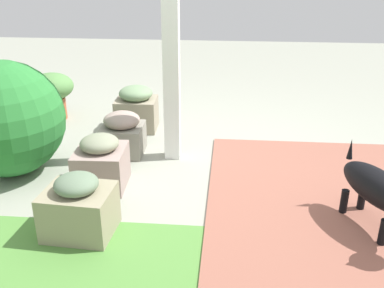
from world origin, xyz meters
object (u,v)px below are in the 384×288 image
(porch_pillar, at_px, (170,13))
(stone_planter_far, at_px, (79,207))
(stone_planter_mid, at_px, (101,163))
(dog, at_px, (383,190))
(round_shrub, at_px, (6,119))
(stone_planter_near, at_px, (123,134))
(stone_planter_nearest, at_px, (137,108))
(terracotta_pot_broad, at_px, (52,91))

(porch_pillar, height_order, stone_planter_far, porch_pillar)
(stone_planter_mid, height_order, dog, dog)
(round_shrub, bearing_deg, stone_planter_far, 135.94)
(stone_planter_near, bearing_deg, stone_planter_nearest, -90.22)
(stone_planter_near, height_order, dog, dog)
(stone_planter_near, xyz_separation_m, round_shrub, (0.84, 0.46, 0.28))
(stone_planter_mid, relative_size, terracotta_pot_broad, 0.84)
(terracotta_pot_broad, relative_size, dog, 0.67)
(stone_planter_far, bearing_deg, porch_pillar, -109.96)
(porch_pillar, relative_size, stone_planter_near, 6.37)
(stone_planter_mid, relative_size, stone_planter_far, 0.94)
(stone_planter_far, bearing_deg, stone_planter_mid, -86.85)
(stone_planter_nearest, bearing_deg, round_shrub, 52.02)
(stone_planter_nearest, height_order, stone_planter_mid, stone_planter_nearest)
(terracotta_pot_broad, bearing_deg, dog, 146.60)
(dog, bearing_deg, stone_planter_near, -29.24)
(porch_pillar, height_order, terracotta_pot_broad, porch_pillar)
(porch_pillar, relative_size, dog, 3.30)
(stone_planter_near, distance_m, stone_planter_far, 1.29)
(stone_planter_far, bearing_deg, stone_planter_nearest, -89.62)
(stone_planter_nearest, xyz_separation_m, stone_planter_far, (-0.01, 1.91, -0.03))
(round_shrub, bearing_deg, stone_planter_nearest, -127.98)
(porch_pillar, distance_m, round_shrub, 1.59)
(porch_pillar, bearing_deg, stone_planter_near, -4.49)
(stone_planter_mid, bearing_deg, terracotta_pot_broad, -56.96)
(round_shrub, xyz_separation_m, dog, (-2.82, 0.65, -0.16))
(stone_planter_near, distance_m, round_shrub, 1.00)
(stone_planter_near, height_order, round_shrub, round_shrub)
(stone_planter_nearest, bearing_deg, stone_planter_near, 89.78)
(stone_planter_nearest, height_order, dog, dog)
(round_shrub, bearing_deg, terracotta_pot_broad, -83.70)
(stone_planter_nearest, xyz_separation_m, round_shrub, (0.84, 1.08, 0.25))
(porch_pillar, distance_m, stone_planter_near, 1.18)
(dog, bearing_deg, stone_planter_far, 5.34)
(stone_planter_far, bearing_deg, round_shrub, -44.06)
(stone_planter_nearest, xyz_separation_m, dog, (-1.97, 1.73, 0.09))
(stone_planter_far, distance_m, round_shrub, 1.22)
(round_shrub, height_order, dog, round_shrub)
(stone_planter_nearest, xyz_separation_m, stone_planter_mid, (0.02, 1.26, -0.03))
(stone_planter_nearest, distance_m, stone_planter_far, 1.91)
(porch_pillar, xyz_separation_m, terracotta_pot_broad, (1.45, -0.88, -0.95))
(porch_pillar, bearing_deg, round_shrub, 17.88)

